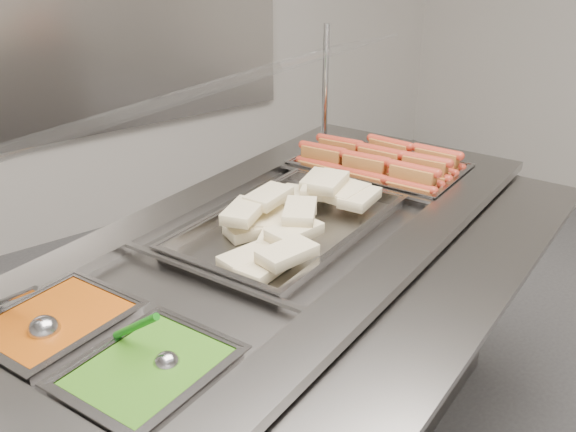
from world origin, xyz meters
TOP-DOWN VIEW (x-y plane):
  - back_panel at (0.00, 2.45)m, footprint 3.00×0.04m
  - steam_counter at (0.00, 0.36)m, footprint 2.06×1.38m
  - tray_rail at (0.16, -0.12)m, footprint 1.80×0.89m
  - sneeze_guard at (-0.06, 0.57)m, footprint 1.67×0.80m
  - pan_hotdogs at (0.60, 0.56)m, footprint 0.50×0.63m
  - pan_wraps at (0.06, 0.38)m, footprint 0.77×0.60m
  - pan_beans at (-0.66, 0.30)m, footprint 0.36×0.32m
  - pan_peas at (-0.57, 0.02)m, footprint 0.36×0.32m
  - hotdogs_in_buns at (0.60, 0.54)m, footprint 0.45×0.56m
  - tortilla_wraps at (0.07, 0.39)m, footprint 0.63×0.47m
  - ladle at (-0.69, 0.27)m, footprint 0.09×0.19m
  - serving_spoon at (-0.54, 0.03)m, footprint 0.08×0.17m

SIDE VIEW (x-z plane):
  - steam_counter at x=0.00m, z-range 0.00..0.90m
  - tray_rail at x=0.16m, z-range 0.83..0.88m
  - pan_hotdogs at x=0.60m, z-range 0.81..0.91m
  - pan_beans at x=-0.66m, z-range 0.81..0.91m
  - pan_peas at x=-0.57m, z-range 0.81..0.91m
  - pan_wraps at x=0.06m, z-range 0.84..0.91m
  - hotdogs_in_buns at x=0.60m, z-range 0.85..0.97m
  - ladle at x=-0.69m, z-range 0.84..0.98m
  - serving_spoon at x=-0.54m, z-range 0.84..0.98m
  - tortilla_wraps at x=0.07m, z-range 0.87..0.97m
  - back_panel at x=0.00m, z-range 0.60..1.80m
  - sneeze_guard at x=-0.06m, z-range 1.05..1.49m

